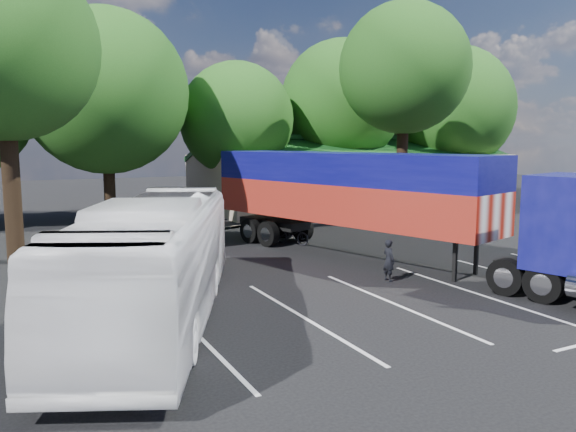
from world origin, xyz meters
name	(u,v)px	position (x,y,z in m)	size (l,w,h in m)	color
ground	(304,266)	(0.00, 0.00, 0.00)	(120.00, 120.00, 0.00)	black
event_hall	(350,177)	(13.74, 17.81, 2.21)	(24.20, 14.12, 5.55)	#BBA98B
tree_row_c	(106,92)	(-5.00, 16.20, 8.04)	(10.00, 10.00, 13.05)	black
tree_row_d	(237,119)	(4.00, 17.50, 6.58)	(8.00, 8.00, 10.60)	black
tree_row_e	(342,102)	(13.00, 18.00, 8.09)	(9.60, 9.60, 12.90)	black
tree_row_f	(451,108)	(23.00, 16.80, 7.79)	(10.40, 10.40, 13.00)	black
tree_near_left	(3,47)	(-10.50, 6.00, 8.81)	(7.60, 7.60, 12.65)	black
tree_near_right	(404,69)	(11.50, 8.50, 9.46)	(8.00, 8.00, 13.50)	black
semi_truck	(400,200)	(3.57, -1.58, 2.70)	(9.25, 22.65, 4.78)	black
woman	(389,260)	(1.60, -3.54, 0.77)	(0.56, 0.37, 1.54)	black
bicycle	(292,234)	(1.80, 4.59, 0.52)	(0.69, 1.97, 1.04)	black
tour_bus	(157,260)	(-7.00, -4.27, 1.74)	(2.93, 12.52, 3.49)	white
silver_sedan	(271,206)	(5.00, 14.00, 0.79)	(1.68, 4.81, 1.59)	#AFB2B7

